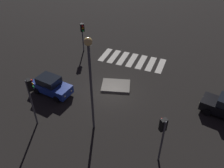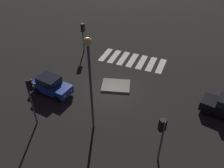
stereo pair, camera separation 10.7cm
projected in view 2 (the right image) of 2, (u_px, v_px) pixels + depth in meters
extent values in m
plane|color=black|center=(112.00, 92.00, 23.04)|extent=(80.00, 80.00, 0.00)
cube|color=gray|center=(116.00, 86.00, 23.71)|extent=(3.31, 2.82, 0.18)
cube|color=#1E389E|center=(52.00, 87.00, 22.58)|extent=(4.17, 2.23, 0.81)
cube|color=black|center=(49.00, 80.00, 22.23)|extent=(2.23, 1.81, 0.66)
cylinder|color=black|center=(68.00, 89.00, 22.89)|extent=(0.67, 0.32, 0.64)
cylinder|color=black|center=(57.00, 99.00, 21.74)|extent=(0.67, 0.32, 0.64)
cylinder|color=black|center=(49.00, 82.00, 23.87)|extent=(0.67, 0.32, 0.64)
cylinder|color=black|center=(37.00, 91.00, 22.71)|extent=(0.67, 0.32, 0.64)
sphere|color=#F2EABF|center=(71.00, 91.00, 22.13)|extent=(0.21, 0.21, 0.21)
sphere|color=#F2EABF|center=(65.00, 96.00, 21.49)|extent=(0.21, 0.21, 0.21)
cylinder|color=black|center=(207.00, 112.00, 20.29)|extent=(0.70, 0.37, 0.67)
cylinder|color=black|center=(212.00, 101.00, 21.44)|extent=(0.70, 0.37, 0.67)
sphere|color=#F2EABF|center=(201.00, 104.00, 20.64)|extent=(0.22, 0.22, 0.22)
sphere|color=#F2EABF|center=(204.00, 98.00, 21.29)|extent=(0.22, 0.22, 0.22)
cylinder|color=#47474C|center=(32.00, 103.00, 18.42)|extent=(0.14, 0.14, 4.48)
cube|color=black|center=(29.00, 85.00, 17.43)|extent=(0.54, 0.51, 0.96)
sphere|color=red|center=(31.00, 81.00, 17.34)|extent=(0.22, 0.22, 0.22)
sphere|color=orange|center=(32.00, 84.00, 17.52)|extent=(0.22, 0.22, 0.22)
sphere|color=green|center=(33.00, 87.00, 17.70)|extent=(0.22, 0.22, 0.22)
cylinder|color=#47474C|center=(161.00, 142.00, 15.70)|extent=(0.14, 0.14, 3.93)
cube|color=black|center=(163.00, 125.00, 14.93)|extent=(0.54, 0.54, 0.96)
sphere|color=red|center=(161.00, 120.00, 14.89)|extent=(0.22, 0.22, 0.22)
sphere|color=orange|center=(161.00, 123.00, 15.07)|extent=(0.22, 0.22, 0.22)
sphere|color=green|center=(160.00, 126.00, 15.26)|extent=(0.22, 0.22, 0.22)
cylinder|color=#47474C|center=(83.00, 37.00, 28.64)|extent=(0.14, 0.14, 3.62)
cube|color=black|center=(83.00, 28.00, 27.70)|extent=(0.54, 0.54, 0.96)
sphere|color=red|center=(83.00, 26.00, 27.37)|extent=(0.22, 0.22, 0.22)
sphere|color=orange|center=(83.00, 28.00, 27.55)|extent=(0.22, 0.22, 0.22)
sphere|color=green|center=(83.00, 31.00, 27.74)|extent=(0.22, 0.22, 0.22)
cylinder|color=#47474C|center=(91.00, 91.00, 17.08)|extent=(0.18, 0.18, 7.66)
sphere|color=#F9D172|center=(88.00, 41.00, 14.65)|extent=(0.56, 0.56, 0.56)
cube|color=silver|center=(161.00, 66.00, 26.76)|extent=(0.70, 3.20, 0.02)
cube|color=silver|center=(151.00, 64.00, 27.10)|extent=(0.70, 3.20, 0.02)
cube|color=silver|center=(142.00, 62.00, 27.45)|extent=(0.70, 3.20, 0.02)
cube|color=silver|center=(132.00, 60.00, 27.79)|extent=(0.70, 3.20, 0.02)
cube|color=silver|center=(123.00, 58.00, 28.13)|extent=(0.70, 3.20, 0.02)
cube|color=silver|center=(114.00, 56.00, 28.48)|extent=(0.70, 3.20, 0.02)
cube|color=silver|center=(106.00, 55.00, 28.82)|extent=(0.70, 3.20, 0.02)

